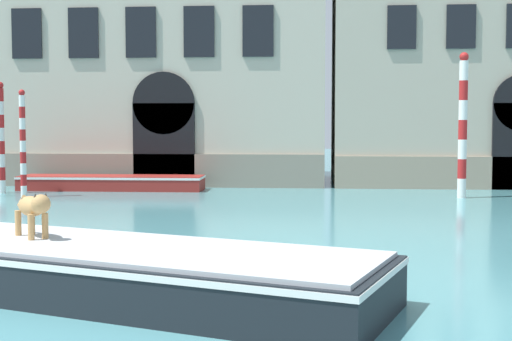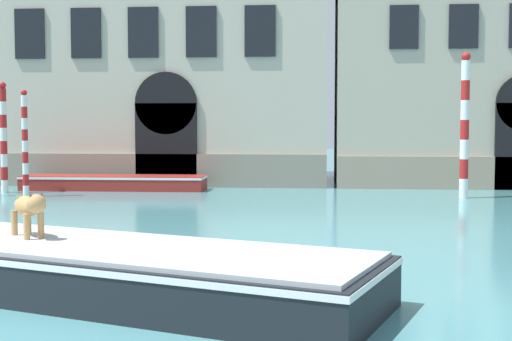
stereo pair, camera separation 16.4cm
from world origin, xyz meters
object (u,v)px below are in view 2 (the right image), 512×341
boat_foreground (116,269)px  dog_on_deck (29,207)px  mooring_pole_2 (25,143)px  mooring_pole_0 (465,125)px  boat_moored_near_palazzo (114,182)px  mooring_pole_5 (4,137)px

boat_foreground → dog_on_deck: 1.74m
dog_on_deck → mooring_pole_2: size_ratio=0.24×
dog_on_deck → mooring_pole_0: bearing=103.7°
dog_on_deck → boat_moored_near_palazzo: dog_on_deck is taller
boat_foreground → mooring_pole_5: size_ratio=2.05×
boat_moored_near_palazzo → dog_on_deck: bearing=-78.8°
dog_on_deck → boat_moored_near_palazzo: 15.26m
boat_foreground → mooring_pole_5: bearing=139.2°
dog_on_deck → mooring_pole_2: (-5.31, 12.28, 0.59)m
mooring_pole_5 → boat_moored_near_palazzo: bearing=24.0°
boat_foreground → mooring_pole_2: bearing=137.2°
dog_on_deck → mooring_pole_2: bearing=160.9°
dog_on_deck → boat_moored_near_palazzo: bearing=149.5°
mooring_pole_0 → mooring_pole_2: mooring_pole_0 is taller
mooring_pole_2 → mooring_pole_0: bearing=3.4°
mooring_pole_0 → mooring_pole_2: (-14.10, -0.85, -0.58)m
boat_moored_near_palazzo → boat_foreground: bearing=-74.1°
boat_moored_near_palazzo → mooring_pole_5: mooring_pole_5 is taller
boat_foreground → mooring_pole_2: 14.55m
mooring_pole_2 → boat_foreground: bearing=-62.1°
boat_moored_near_palazzo → mooring_pole_2: 3.71m
boat_foreground → mooring_pole_2: (-6.77, 12.80, 1.37)m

